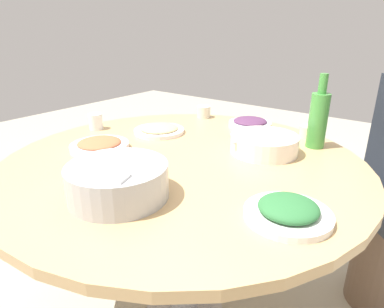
% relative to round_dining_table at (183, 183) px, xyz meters
% --- Properties ---
extents(round_dining_table, '(1.34, 1.34, 0.76)m').
position_rel_round_dining_table_xyz_m(round_dining_table, '(0.00, 0.00, 0.00)').
color(round_dining_table, '#99999E').
rests_on(round_dining_table, ground).
extents(rice_bowl, '(0.29, 0.29, 0.11)m').
position_rel_round_dining_table_xyz_m(rice_bowl, '(0.35, 0.04, 0.16)').
color(rice_bowl, '#B2B5BA').
rests_on(rice_bowl, round_dining_table).
extents(soup_bowl, '(0.26, 0.26, 0.07)m').
position_rel_round_dining_table_xyz_m(soup_bowl, '(-0.24, 0.21, 0.14)').
color(soup_bowl, white).
rests_on(soup_bowl, round_dining_table).
extents(dish_eggplant, '(0.21, 0.21, 0.04)m').
position_rel_round_dining_table_xyz_m(dish_eggplant, '(-0.53, 0.00, 0.12)').
color(dish_eggplant, white).
rests_on(dish_eggplant, round_dining_table).
extents(dish_noodles, '(0.23, 0.23, 0.04)m').
position_rel_round_dining_table_xyz_m(dish_noodles, '(-0.18, -0.29, 0.12)').
color(dish_noodles, white).
rests_on(dish_noodles, round_dining_table).
extents(dish_tofu_braise, '(0.23, 0.23, 0.05)m').
position_rel_round_dining_table_xyz_m(dish_tofu_braise, '(0.13, -0.32, 0.12)').
color(dish_tofu_braise, silver).
rests_on(dish_tofu_braise, round_dining_table).
extents(dish_greens, '(0.23, 0.23, 0.05)m').
position_rel_round_dining_table_xyz_m(dish_greens, '(0.16, 0.47, 0.12)').
color(dish_greens, white).
rests_on(dish_greens, round_dining_table).
extents(green_bottle, '(0.07, 0.07, 0.30)m').
position_rel_round_dining_table_xyz_m(green_bottle, '(-0.43, 0.35, 0.22)').
color(green_bottle, '#41903C').
rests_on(green_bottle, round_dining_table).
extents(tea_cup_near, '(0.08, 0.08, 0.05)m').
position_rel_round_dining_table_xyz_m(tea_cup_near, '(-0.53, 0.28, 0.13)').
color(tea_cup_near, beige).
rests_on(tea_cup_near, round_dining_table).
extents(tea_cup_far, '(0.06, 0.06, 0.07)m').
position_rel_round_dining_table_xyz_m(tea_cup_far, '(-0.04, -0.57, 0.14)').
color(tea_cup_far, white).
rests_on(tea_cup_far, round_dining_table).
extents(tea_cup_side, '(0.07, 0.07, 0.06)m').
position_rel_round_dining_table_xyz_m(tea_cup_side, '(-0.53, -0.28, 0.13)').
color(tea_cup_side, silver).
rests_on(tea_cup_side, round_dining_table).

